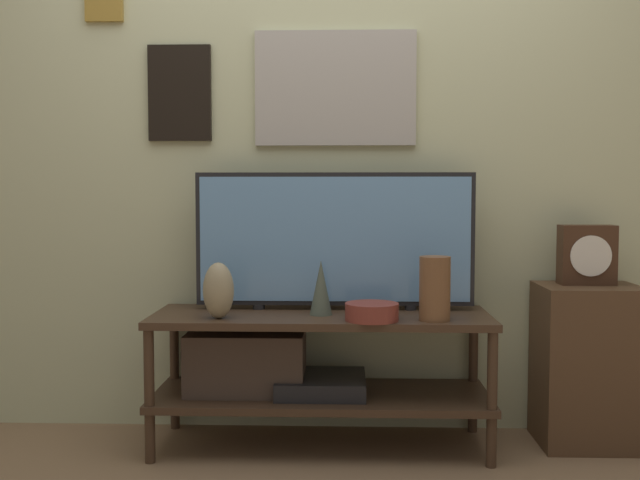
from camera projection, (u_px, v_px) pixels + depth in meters
ground_plane at (319, 472)px, 2.79m from camera, size 12.00×12.00×0.00m
wall_back at (322, 120)px, 3.27m from camera, size 6.40×0.08×2.70m
media_console at (293, 363)px, 3.05m from camera, size 1.37×0.48×0.55m
television at (335, 239)px, 3.12m from camera, size 1.16×0.05×0.57m
vase_tall_ceramic at (435, 288)px, 2.87m from camera, size 0.12×0.12×0.25m
vase_wide_bowl at (372, 312)px, 2.87m from camera, size 0.21×0.21×0.07m
vase_urn_stoneware at (218, 291)px, 2.91m from camera, size 0.12×0.11×0.22m
vase_slim_bronze at (321, 288)px, 3.00m from camera, size 0.09×0.09×0.22m
candle_jar at (320, 295)px, 3.23m from camera, size 0.07×0.07×0.10m
side_table at (588, 365)px, 3.08m from camera, size 0.41×0.34×0.66m
mantel_clock at (587, 255)px, 3.08m from camera, size 0.22×0.11×0.25m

